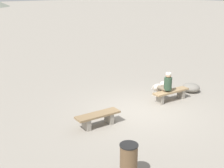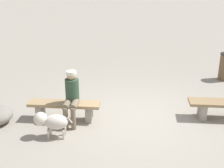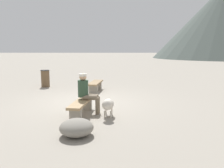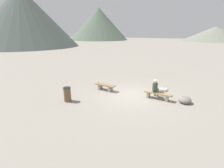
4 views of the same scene
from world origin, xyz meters
TOP-DOWN VIEW (x-y plane):
  - ground at (0.00, 0.00)m, footprint 210.00×210.00m
  - bench_left at (-2.02, 0.14)m, footprint 1.59×0.65m
  - bench_right at (1.69, 0.02)m, footprint 1.71×0.59m
  - seated_person at (1.50, 0.15)m, footprint 0.37×0.66m
  - dog at (1.88, 0.80)m, footprint 0.82×0.36m

SIDE VIEW (x-z plane):
  - ground at x=0.00m, z-range -0.06..0.00m
  - bench_left at x=-2.02m, z-range 0.08..0.52m
  - bench_right at x=1.69m, z-range 0.09..0.53m
  - dog at x=1.88m, z-range 0.09..0.66m
  - seated_person at x=1.50m, z-range 0.09..1.32m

